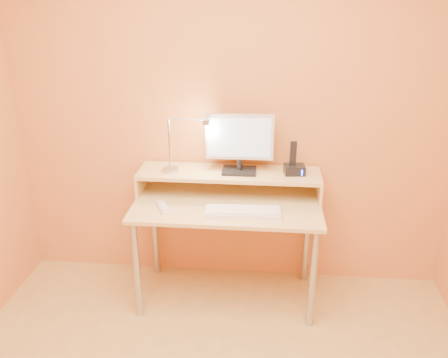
# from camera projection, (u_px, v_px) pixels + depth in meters

# --- Properties ---
(wall_back) EXTENTS (3.00, 0.04, 2.50)m
(wall_back) POSITION_uv_depth(u_px,v_px,m) (231.00, 110.00, 3.04)
(wall_back) COLOR #C97245
(wall_back) RESTS_ON floor
(desk_leg_fl) EXTENTS (0.04, 0.04, 0.69)m
(desk_leg_fl) POSITION_uv_depth(u_px,v_px,m) (137.00, 270.00, 2.91)
(desk_leg_fl) COLOR #AAAAB3
(desk_leg_fl) RESTS_ON floor
(desk_leg_fr) EXTENTS (0.04, 0.04, 0.69)m
(desk_leg_fr) POSITION_uv_depth(u_px,v_px,m) (313.00, 279.00, 2.82)
(desk_leg_fr) COLOR #AAAAB3
(desk_leg_fr) RESTS_ON floor
(desk_leg_bl) EXTENTS (0.04, 0.04, 0.69)m
(desk_leg_bl) POSITION_uv_depth(u_px,v_px,m) (155.00, 231.00, 3.37)
(desk_leg_bl) COLOR #AAAAB3
(desk_leg_bl) RESTS_ON floor
(desk_leg_br) EXTENTS (0.04, 0.04, 0.69)m
(desk_leg_br) POSITION_uv_depth(u_px,v_px,m) (307.00, 238.00, 3.28)
(desk_leg_br) COLOR #AAAAB3
(desk_leg_br) RESTS_ON floor
(desk_lower) EXTENTS (1.20, 0.60, 0.02)m
(desk_lower) POSITION_uv_depth(u_px,v_px,m) (227.00, 205.00, 2.96)
(desk_lower) COLOR tan
(desk_lower) RESTS_ON floor
(shelf_riser_left) EXTENTS (0.02, 0.30, 0.14)m
(shelf_riser_left) POSITION_uv_depth(u_px,v_px,m) (142.00, 181.00, 3.11)
(shelf_riser_left) COLOR tan
(shelf_riser_left) RESTS_ON desk_lower
(shelf_riser_right) EXTENTS (0.02, 0.30, 0.14)m
(shelf_riser_right) POSITION_uv_depth(u_px,v_px,m) (319.00, 188.00, 3.02)
(shelf_riser_right) COLOR tan
(shelf_riser_right) RESTS_ON desk_lower
(desk_shelf) EXTENTS (1.20, 0.30, 0.02)m
(desk_shelf) POSITION_uv_depth(u_px,v_px,m) (229.00, 173.00, 3.03)
(desk_shelf) COLOR tan
(desk_shelf) RESTS_ON desk_lower
(monitor_foot) EXTENTS (0.22, 0.16, 0.02)m
(monitor_foot) POSITION_uv_depth(u_px,v_px,m) (239.00, 171.00, 3.02)
(monitor_foot) COLOR black
(monitor_foot) RESTS_ON desk_shelf
(monitor_neck) EXTENTS (0.04, 0.04, 0.07)m
(monitor_neck) POSITION_uv_depth(u_px,v_px,m) (239.00, 164.00, 3.00)
(monitor_neck) COLOR black
(monitor_neck) RESTS_ON monitor_foot
(monitor_panel) EXTENTS (0.43, 0.04, 0.30)m
(monitor_panel) POSITION_uv_depth(u_px,v_px,m) (240.00, 137.00, 2.94)
(monitor_panel) COLOR silver
(monitor_panel) RESTS_ON monitor_neck
(monitor_back) EXTENTS (0.39, 0.02, 0.25)m
(monitor_back) POSITION_uv_depth(u_px,v_px,m) (240.00, 136.00, 2.96)
(monitor_back) COLOR black
(monitor_back) RESTS_ON monitor_panel
(monitor_screen) EXTENTS (0.39, 0.01, 0.26)m
(monitor_screen) POSITION_uv_depth(u_px,v_px,m) (240.00, 138.00, 2.92)
(monitor_screen) COLOR #B0CEF2
(monitor_screen) RESTS_ON monitor_panel
(lamp_base) EXTENTS (0.10, 0.10, 0.02)m
(lamp_base) POSITION_uv_depth(u_px,v_px,m) (171.00, 170.00, 3.03)
(lamp_base) COLOR #AAAAB3
(lamp_base) RESTS_ON desk_shelf
(lamp_post) EXTENTS (0.01, 0.01, 0.33)m
(lamp_post) POSITION_uv_depth(u_px,v_px,m) (169.00, 144.00, 2.96)
(lamp_post) COLOR #AAAAB3
(lamp_post) RESTS_ON lamp_base
(lamp_arm) EXTENTS (0.24, 0.01, 0.01)m
(lamp_arm) POSITION_uv_depth(u_px,v_px,m) (187.00, 119.00, 2.89)
(lamp_arm) COLOR #AAAAB3
(lamp_arm) RESTS_ON lamp_post
(lamp_head) EXTENTS (0.04, 0.04, 0.03)m
(lamp_head) POSITION_uv_depth(u_px,v_px,m) (206.00, 122.00, 2.88)
(lamp_head) COLOR #AAAAB3
(lamp_head) RESTS_ON lamp_arm
(lamp_bulb) EXTENTS (0.03, 0.03, 0.00)m
(lamp_bulb) POSITION_uv_depth(u_px,v_px,m) (206.00, 125.00, 2.89)
(lamp_bulb) COLOR #FFEAC6
(lamp_bulb) RESTS_ON lamp_head
(phone_dock) EXTENTS (0.14, 0.12, 0.06)m
(phone_dock) POSITION_uv_depth(u_px,v_px,m) (294.00, 170.00, 2.98)
(phone_dock) COLOR black
(phone_dock) RESTS_ON desk_shelf
(phone_handset) EXTENTS (0.04, 0.03, 0.16)m
(phone_handset) POSITION_uv_depth(u_px,v_px,m) (293.00, 153.00, 2.94)
(phone_handset) COLOR black
(phone_handset) RESTS_ON phone_dock
(phone_led) EXTENTS (0.01, 0.00, 0.04)m
(phone_led) POSITION_uv_depth(u_px,v_px,m) (302.00, 173.00, 2.93)
(phone_led) COLOR blue
(phone_led) RESTS_ON phone_dock
(keyboard) EXTENTS (0.47, 0.17, 0.02)m
(keyboard) POSITION_uv_depth(u_px,v_px,m) (243.00, 212.00, 2.82)
(keyboard) COLOR silver
(keyboard) RESTS_ON desk_lower
(mouse) EXTENTS (0.07, 0.11, 0.04)m
(mouse) POSITION_uv_depth(u_px,v_px,m) (265.00, 210.00, 2.83)
(mouse) COLOR silver
(mouse) RESTS_ON desk_lower
(remote_control) EXTENTS (0.11, 0.17, 0.02)m
(remote_control) POSITION_uv_depth(u_px,v_px,m) (163.00, 207.00, 2.88)
(remote_control) COLOR silver
(remote_control) RESTS_ON desk_lower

